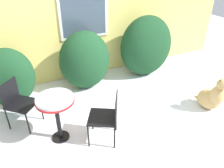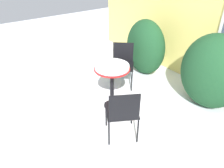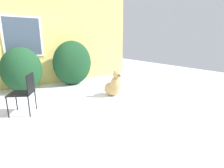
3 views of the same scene
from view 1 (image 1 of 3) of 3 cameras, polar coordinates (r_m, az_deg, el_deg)
name	(u,v)px [view 1 (image 1 of 3)]	position (r m, az deg, el deg)	size (l,w,h in m)	color
ground_plane	(126,125)	(4.03, 3.66, -10.73)	(16.00, 16.00, 0.00)	white
house_wall	(82,7)	(5.15, -7.95, 19.20)	(8.00, 0.10, 3.32)	#E5D16B
shrub_left	(8,78)	(4.67, -25.48, 1.41)	(1.01, 0.62, 1.22)	#194223
shrub_middle	(85,60)	(4.87, -7.11, 6.15)	(1.13, 0.88, 1.31)	#194223
shrub_right	(146,46)	(5.46, 8.87, 9.72)	(1.32, 0.92, 1.48)	#194223
patio_table	(56,105)	(3.47, -14.53, -5.25)	(0.59, 0.59, 0.82)	black
patio_chair_near_table	(18,101)	(4.11, -23.28, -4.21)	(0.63, 0.63, 0.85)	black
patio_chair_far_side	(107,115)	(3.47, -1.24, -8.21)	(0.61, 0.61, 0.85)	black
dog	(212,97)	(4.70, 24.66, -3.10)	(0.47, 0.67, 0.73)	tan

